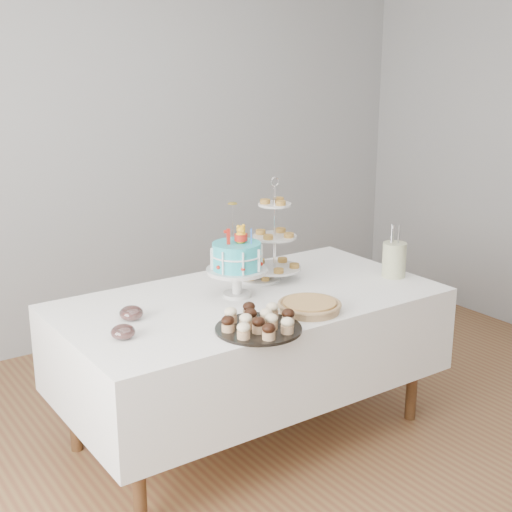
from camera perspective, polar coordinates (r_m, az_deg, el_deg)
floor at (r=3.71m, az=2.26°, el=-15.87°), size 5.00×5.00×0.00m
walls at (r=3.21m, az=2.52°, el=5.08°), size 5.04×4.04×2.70m
table at (r=3.67m, az=-0.47°, el=-6.63°), size 1.92×1.02×0.77m
birthday_cake at (r=3.56m, az=-1.54°, el=-1.27°), size 0.31×0.31×0.47m
cupcake_tray at (r=3.16m, az=0.20°, el=-5.22°), size 0.39×0.39×0.09m
pie at (r=3.40m, az=4.30°, el=-3.99°), size 0.31×0.31×0.05m
tiered_stand at (r=3.81m, az=1.50°, el=1.51°), size 0.29×0.29×0.56m
plate_stack at (r=3.90m, az=-0.96°, el=-1.17°), size 0.18×0.18×0.07m
pastry_plate at (r=3.86m, az=0.25°, el=-1.64°), size 0.24×0.24×0.04m
jam_bowl_a at (r=3.13m, az=-10.59°, el=-6.00°), size 0.11×0.11×0.06m
jam_bowl_b at (r=3.33m, az=-9.94°, el=-4.54°), size 0.11×0.11×0.07m
utensil_pitcher at (r=3.96m, az=11.00°, el=-0.18°), size 0.14×0.13×0.29m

